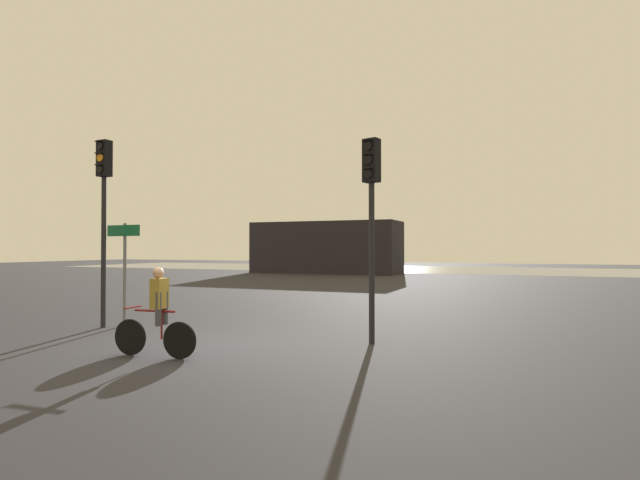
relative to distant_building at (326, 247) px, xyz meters
name	(u,v)px	position (x,y,z in m)	size (l,w,h in m)	color
ground_plane	(200,347)	(8.74, -28.59, -2.02)	(120.00, 120.00, 0.00)	#28282D
water_strip	(455,270)	(8.74, 10.00, -2.02)	(80.00, 16.00, 0.01)	slate
distant_building	(326,247)	(0.00, 0.00, 0.00)	(11.70, 4.00, 4.04)	black
traffic_light_near_left	(104,198)	(5.03, -27.47, 1.20)	(0.33, 0.35, 4.65)	black
traffic_light_near_right	(371,201)	(11.78, -26.96, 0.93)	(0.37, 0.39, 4.22)	black
direction_sign_post	(124,259)	(5.30, -27.06, -0.32)	(1.10, 0.14, 2.60)	slate
cyclist	(158,312)	(8.57, -29.64, -1.20)	(1.71, 0.46, 1.62)	black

